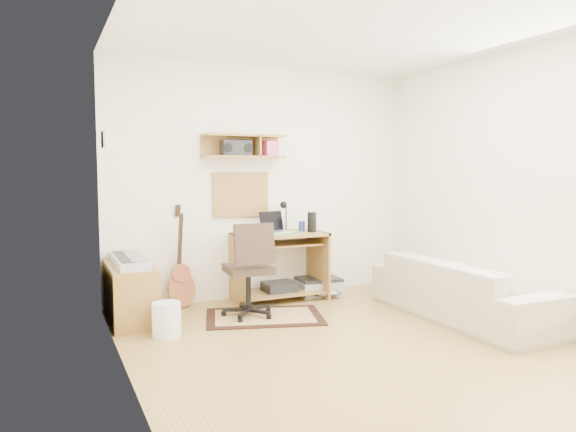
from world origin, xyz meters
name	(u,v)px	position (x,y,z in m)	size (l,w,h in m)	color
floor	(358,348)	(0.00, 0.00, -0.01)	(3.60, 4.00, 0.01)	#A68345
ceiling	(362,20)	(0.00, 0.00, 2.60)	(3.60, 4.00, 0.01)	white
back_wall	(265,183)	(0.00, 2.00, 1.30)	(3.60, 0.01, 2.60)	white
left_wall	(126,192)	(-1.80, 0.00, 1.30)	(0.01, 4.00, 2.60)	white
right_wall	(524,185)	(1.80, 0.00, 1.30)	(0.01, 4.00, 2.60)	white
wall_shelf	(244,146)	(-0.30, 1.88, 1.70)	(0.90, 0.25, 0.26)	olive
cork_board	(241,195)	(-0.30, 1.98, 1.17)	(0.64, 0.03, 0.49)	#A48452
wall_photo	(103,140)	(-1.79, 1.50, 1.72)	(0.02, 0.20, 0.15)	#4C8CBF
desk	(280,267)	(0.06, 1.73, 0.38)	(1.00, 0.55, 0.75)	olive
laptop	(278,222)	(0.03, 1.71, 0.87)	(0.32, 0.32, 0.24)	silver
speaker	(312,222)	(0.43, 1.68, 0.86)	(0.10, 0.10, 0.22)	black
desk_lamp	(286,216)	(0.20, 1.87, 0.92)	(0.11, 0.11, 0.34)	black
pencil_cup	(302,226)	(0.38, 1.83, 0.80)	(0.08, 0.08, 0.11)	navy
boombox	(236,148)	(-0.39, 1.87, 1.68)	(0.32, 0.14, 0.16)	black
rug	(264,316)	(-0.36, 1.14, 0.01)	(1.13, 0.75, 0.02)	#D0C08B
task_chair	(248,269)	(-0.50, 1.23, 0.48)	(0.49, 0.49, 0.95)	#31241D
cabinet	(130,293)	(-1.58, 1.55, 0.28)	(0.40, 0.90, 0.55)	olive
music_keyboard	(129,261)	(-1.58, 1.55, 0.59)	(0.27, 0.86, 0.07)	#B2B5BA
guitar	(181,256)	(-1.01, 1.86, 0.54)	(0.29, 0.18, 1.09)	#AE5C35
waste_basket	(166,320)	(-1.36, 0.94, 0.15)	(0.25, 0.25, 0.30)	white
printer	(319,287)	(0.58, 1.78, 0.09)	(0.49, 0.38, 0.19)	#A5A8AA
sofa	(463,279)	(1.38, 0.31, 0.39)	(2.00, 0.58, 0.78)	#BAAE93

